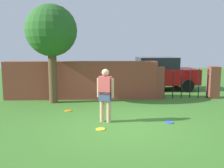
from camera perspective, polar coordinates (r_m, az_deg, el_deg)
ground_plane at (r=7.64m, az=2.22°, el=-9.04°), size 40.00×40.00×0.00m
brick_wall at (r=11.24m, az=-6.88°, el=0.83°), size 6.58×0.50×1.64m
tree at (r=10.62m, az=-13.31°, el=11.22°), size 2.04×2.04×3.93m
person at (r=7.71m, az=-1.47°, el=-1.99°), size 0.51×0.34×1.62m
fence_gate at (r=11.81m, az=16.09°, el=0.32°), size 2.90×0.44×1.40m
car at (r=13.72m, az=9.85°, el=2.30°), size 4.30×2.12×1.72m
frisbee_yellow at (r=7.24m, az=-2.56°, el=-9.95°), size 0.27×0.27×0.02m
frisbee_orange at (r=9.34m, az=-9.70°, el=-5.85°), size 0.27×0.27×0.02m
frisbee_blue at (r=8.03m, az=12.58°, el=-8.31°), size 0.27×0.27×0.02m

